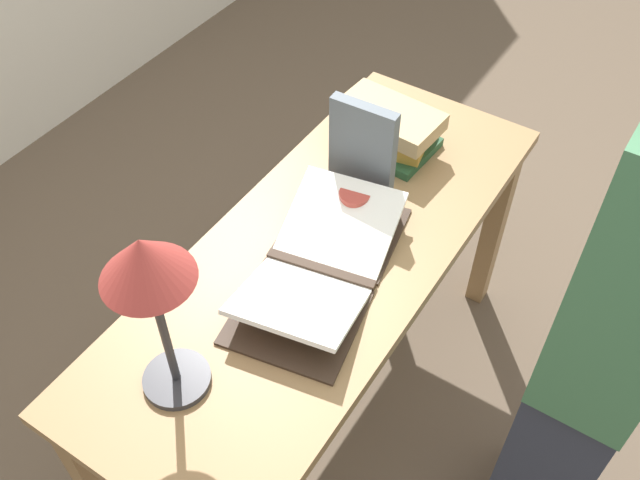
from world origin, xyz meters
name	(u,v)px	position (x,y,z in m)	size (l,w,h in m)	color
ground_plane	(323,401)	(0.00, 0.00, 0.00)	(12.00, 12.00, 0.00)	brown
reading_desk	(324,279)	(0.00, 0.00, 0.63)	(1.45, 0.56, 0.74)	#937047
open_book	(321,265)	(-0.07, -0.03, 0.77)	(0.60, 0.38, 0.09)	#38281E
book_stack_tall	(388,128)	(0.43, 0.07, 0.81)	(0.22, 0.30, 0.12)	#234C2D
book_standing_upright	(362,150)	(0.23, 0.04, 0.88)	(0.04, 0.18, 0.28)	slate
reading_lamp	(148,275)	(-0.48, 0.06, 1.10)	(0.18, 0.18, 0.45)	#2D2D33
coffee_mug	(355,205)	(0.14, 0.00, 0.79)	(0.09, 0.10, 0.08)	#B74238
person_reader	(601,353)	(0.02, -0.67, 0.81)	(0.36, 0.22, 1.64)	#2D3342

